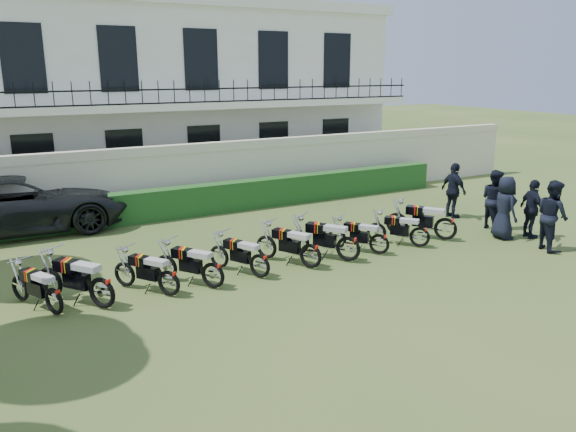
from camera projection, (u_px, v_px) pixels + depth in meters
name	position (u px, v px, depth m)	size (l,w,h in m)	color
ground	(300.00, 285.00, 12.80)	(100.00, 100.00, 0.00)	#365321
perimeter_wall	(184.00, 177.00, 19.29)	(30.00, 0.35, 2.30)	beige
hedge	(221.00, 197.00, 19.25)	(18.00, 0.60, 1.00)	#1E4C1B
building	(136.00, 95.00, 23.70)	(20.40, 9.60, 7.40)	white
motorcycle_0	(54.00, 295.00, 11.12)	(0.90, 1.62, 0.97)	black
motorcycle_1	(101.00, 285.00, 11.39)	(1.33, 1.73, 1.14)	black
motorcycle_2	(169.00, 277.00, 12.05)	(1.11, 1.52, 0.98)	black
motorcycle_3	(213.00, 269.00, 12.47)	(1.18, 1.56, 1.02)	black
motorcycle_4	(260.00, 260.00, 13.10)	(0.95, 1.63, 0.98)	black
motorcycle_5	(311.00, 250.00, 13.72)	(1.02, 1.75, 1.06)	black
motorcycle_6	(348.00, 243.00, 14.20)	(1.30, 1.70, 1.11)	black
motorcycle_7	(379.00, 239.00, 14.77)	(1.11, 1.44, 0.95)	black
motorcycle_8	(420.00, 232.00, 15.37)	(1.17, 1.44, 0.97)	black
motorcycle_9	(446.00, 223.00, 15.96)	(1.31, 1.71, 1.12)	black
suv	(18.00, 204.00, 16.74)	(2.90, 6.29, 1.75)	black
officer_1	(552.00, 215.00, 15.08)	(0.94, 0.73, 1.93)	black
officer_2	(532.00, 209.00, 16.19)	(1.01, 0.42, 1.72)	black
officer_3	(505.00, 208.00, 16.13)	(0.89, 0.58, 1.83)	black
officer_4	(494.00, 199.00, 17.12)	(0.89, 0.70, 1.84)	black
officer_5	(454.00, 191.00, 18.38)	(1.07, 0.45, 1.82)	black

